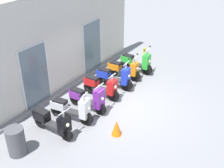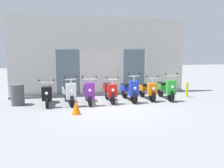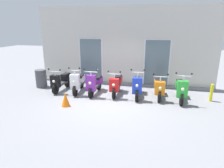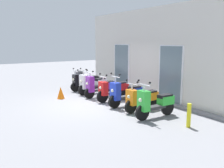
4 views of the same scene
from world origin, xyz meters
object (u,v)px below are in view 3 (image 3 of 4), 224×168
(scooter_red, at_px, (116,84))
(scooter_green, at_px, (181,89))
(scooter_purple, at_px, (95,83))
(traffic_cone, at_px, (65,99))
(trash_bin, at_px, (41,78))
(scooter_white, at_px, (78,82))
(scooter_black, at_px, (61,81))
(scooter_blue, at_px, (137,86))
(curb_bollard, at_px, (211,93))
(scooter_orange, at_px, (159,87))

(scooter_red, xyz_separation_m, scooter_green, (2.62, -0.09, 0.00))
(scooter_purple, xyz_separation_m, traffic_cone, (-0.64, -1.56, -0.22))
(trash_bin, bearing_deg, scooter_white, -8.47)
(scooter_black, relative_size, scooter_red, 1.01)
(scooter_white, distance_m, scooter_purple, 0.81)
(scooter_purple, distance_m, scooter_blue, 1.84)
(curb_bollard, relative_size, trash_bin, 0.81)
(curb_bollard, xyz_separation_m, trash_bin, (-7.62, 0.13, 0.08))
(scooter_purple, height_order, traffic_cone, scooter_purple)
(scooter_orange, bearing_deg, trash_bin, 178.00)
(scooter_white, bearing_deg, scooter_red, 1.34)
(scooter_red, bearing_deg, scooter_orange, 2.30)
(scooter_white, relative_size, scooter_red, 1.03)
(scooter_red, xyz_separation_m, trash_bin, (-3.81, 0.27, -0.06))
(scooter_purple, distance_m, scooter_green, 3.56)
(scooter_green, height_order, curb_bollard, scooter_green)
(scooter_orange, bearing_deg, scooter_black, -179.31)
(scooter_white, xyz_separation_m, curb_bollard, (5.56, 0.18, -0.12))
(scooter_black, bearing_deg, scooter_orange, 0.69)
(curb_bollard, distance_m, traffic_cone, 5.68)
(curb_bollard, relative_size, traffic_cone, 1.35)
(scooter_orange, height_order, trash_bin, scooter_orange)
(scooter_purple, distance_m, curb_bollard, 4.76)
(scooter_purple, bearing_deg, scooter_white, 175.67)
(scooter_purple, relative_size, scooter_green, 0.98)
(scooter_orange, bearing_deg, scooter_red, -177.70)
(trash_bin, bearing_deg, scooter_red, -4.00)
(curb_bollard, height_order, traffic_cone, curb_bollard)
(scooter_purple, height_order, curb_bollard, scooter_purple)
(scooter_green, distance_m, trash_bin, 6.44)
(scooter_blue, distance_m, scooter_green, 1.72)
(scooter_blue, bearing_deg, curb_bollard, 3.12)
(scooter_blue, bearing_deg, scooter_black, 179.32)
(curb_bollard, bearing_deg, scooter_orange, -178.18)
(scooter_purple, bearing_deg, traffic_cone, -112.15)
(scooter_white, relative_size, trash_bin, 1.86)
(scooter_purple, relative_size, scooter_blue, 0.96)
(scooter_white, xyz_separation_m, scooter_green, (4.37, -0.05, 0.03))
(scooter_purple, xyz_separation_m, scooter_orange, (2.71, 0.17, -0.02))
(scooter_black, distance_m, scooter_blue, 3.50)
(scooter_white, relative_size, traffic_cone, 3.08)
(scooter_red, bearing_deg, curb_bollard, 2.04)
(scooter_black, xyz_separation_m, trash_bin, (-1.21, 0.25, -0.03))
(scooter_blue, relative_size, trash_bin, 1.89)
(scooter_orange, bearing_deg, scooter_blue, -173.87)
(scooter_red, bearing_deg, scooter_white, -178.66)
(scooter_purple, height_order, scooter_red, scooter_purple)
(scooter_black, height_order, scooter_purple, scooter_purple)
(scooter_red, height_order, curb_bollard, scooter_red)
(scooter_black, xyz_separation_m, scooter_white, (0.85, -0.06, 0.01))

